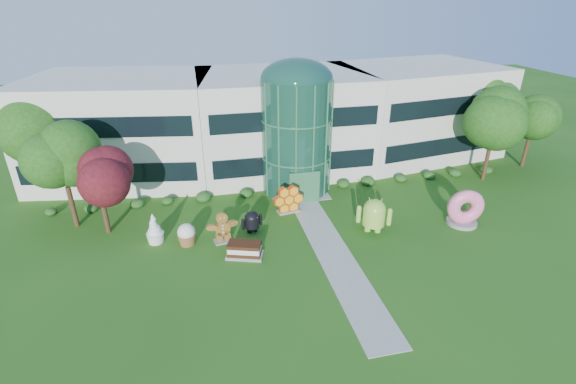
{
  "coord_description": "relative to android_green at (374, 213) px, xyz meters",
  "views": [
    {
      "loc": [
        -8.29,
        -21.59,
        16.22
      ],
      "look_at": [
        -2.08,
        6.0,
        2.6
      ],
      "focal_mm": 26.0,
      "sensor_mm": 36.0,
      "label": 1
    }
  ],
  "objects": [
    {
      "name": "android_green",
      "position": [
        0.0,
        0.0,
        0.0
      ],
      "size": [
        3.18,
        2.73,
        3.04
      ],
      "primitive_type": null,
      "rotation": [
        0.0,
        0.0,
        -0.42
      ],
      "color": "#91CB41",
      "rests_on": "ground"
    },
    {
      "name": "gingerbread",
      "position": [
        -11.03,
        1.04,
        -0.34
      ],
      "size": [
        2.7,
        1.45,
        2.36
      ],
      "primitive_type": null,
      "rotation": [
        0.0,
        0.0,
        0.19
      ],
      "color": "brown",
      "rests_on": "ground"
    },
    {
      "name": "trees_backdrop",
      "position": [
        -3.81,
        9.73,
        2.68
      ],
      "size": [
        52.0,
        8.0,
        8.4
      ],
      "primitive_type": null,
      "color": "#1E4210",
      "rests_on": "ground"
    },
    {
      "name": "ground",
      "position": [
        -3.81,
        -3.27,
        -1.52
      ],
      "size": [
        140.0,
        140.0,
        0.0
      ],
      "primitive_type": "plane",
      "color": "#215114",
      "rests_on": "ground"
    },
    {
      "name": "tree_red",
      "position": [
        -19.31,
        4.23,
        1.48
      ],
      "size": [
        4.0,
        4.0,
        6.0
      ],
      "primitive_type": null,
      "color": "#3F0C14",
      "rests_on": "ground"
    },
    {
      "name": "walkway",
      "position": [
        -3.81,
        -1.27,
        -1.5
      ],
      "size": [
        2.4,
        20.0,
        0.04
      ],
      "primitive_type": "cube",
      "color": "#9E9E93",
      "rests_on": "ground"
    },
    {
      "name": "donut",
      "position": [
        7.17,
        -0.47,
        -0.05
      ],
      "size": [
        3.04,
        1.85,
        2.95
      ],
      "primitive_type": null,
      "rotation": [
        0.0,
        0.0,
        -0.18
      ],
      "color": "#ED5A92",
      "rests_on": "ground"
    },
    {
      "name": "ice_cream_sandwich",
      "position": [
        -9.78,
        -1.22,
        -0.98
      ],
      "size": [
        2.69,
        1.91,
        1.08
      ],
      "primitive_type": null,
      "rotation": [
        0.0,
        0.0,
        -0.32
      ],
      "color": "#32170B",
      "rests_on": "ground"
    },
    {
      "name": "atrium",
      "position": [
        -3.81,
        8.73,
        3.38
      ],
      "size": [
        6.0,
        6.0,
        9.8
      ],
      "primitive_type": "cylinder",
      "color": "#194738",
      "rests_on": "ground"
    },
    {
      "name": "froyo",
      "position": [
        -15.75,
        2.01,
        -0.39
      ],
      "size": [
        1.75,
        1.75,
        2.27
      ],
      "primitive_type": null,
      "rotation": [
        0.0,
        0.0,
        -0.43
      ],
      "color": "white",
      "rests_on": "ground"
    },
    {
      "name": "honeycomb",
      "position": [
        -5.49,
        4.38,
        -0.49
      ],
      "size": [
        2.76,
        1.38,
        2.07
      ],
      "primitive_type": null,
      "rotation": [
        0.0,
        0.0,
        0.17
      ],
      "color": "#FFA519",
      "rests_on": "ground"
    },
    {
      "name": "android_black",
      "position": [
        -8.82,
        1.88,
        -0.53
      ],
      "size": [
        2.03,
        1.66,
        1.98
      ],
      "primitive_type": null,
      "rotation": [
        0.0,
        0.0,
        0.32
      ],
      "color": "black",
      "rests_on": "ground"
    },
    {
      "name": "building",
      "position": [
        -3.81,
        14.73,
        3.13
      ],
      "size": [
        46.0,
        15.0,
        9.3
      ],
      "primitive_type": null,
      "color": "beige",
      "rests_on": "ground"
    },
    {
      "name": "cupcake",
      "position": [
        -13.56,
        1.24,
        -0.72
      ],
      "size": [
        1.64,
        1.64,
        1.61
      ],
      "primitive_type": null,
      "rotation": [
        0.0,
        0.0,
        0.27
      ],
      "color": "white",
      "rests_on": "ground"
    }
  ]
}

